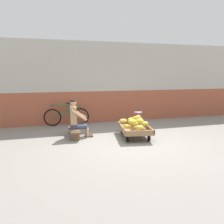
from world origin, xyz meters
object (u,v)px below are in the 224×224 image
Objects in this scene: vendor_seated at (76,119)px; bicycle_near_left at (67,116)px; banana_cart at (135,129)px; plastic_crate at (138,124)px; low_bench at (74,131)px; weighing_scale at (138,116)px.

vendor_seated is 1.72m from bicycle_near_left.
banana_cart is 1.79m from vendor_seated.
banana_cart is 1.37× the size of vendor_seated.
plastic_crate is at bearing 62.11° from banana_cart.
vendor_seated is 0.69× the size of bicycle_near_left.
banana_cart is 1.84m from low_bench.
weighing_scale is at bearing -27.29° from bicycle_near_left.
banana_cart is at bearing -117.89° from plastic_crate.
bicycle_near_left reaches higher than banana_cart.
low_bench is at bearing 164.24° from banana_cart.
weighing_scale is 2.64m from bicycle_near_left.
vendor_seated is (-1.69, 0.49, 0.33)m from banana_cart.
weighing_scale is (0.00, -0.00, 0.30)m from plastic_crate.
low_bench is 1.70m from bicycle_near_left.
banana_cart is 4.34× the size of plastic_crate.
bicycle_near_left is at bearing 129.74° from banana_cart.
low_bench is 2.36m from weighing_scale.
weighing_scale reaches higher than plastic_crate.
bicycle_near_left is (-0.05, 1.69, 0.15)m from low_bench.
low_bench is 0.97× the size of vendor_seated.
vendor_seated reaches higher than low_bench.
bicycle_near_left is (-1.82, 2.19, 0.11)m from banana_cart.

